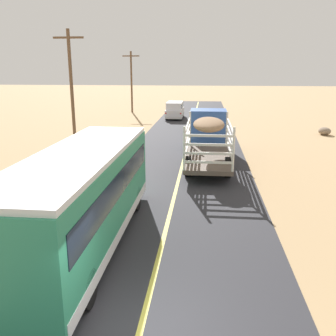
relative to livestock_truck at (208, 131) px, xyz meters
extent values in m
cube|color=#2D2D33|center=(-1.53, -17.26, -1.78)|extent=(8.00, 120.00, 0.02)
cube|color=#D8CC4C|center=(-1.53, -17.26, -1.77)|extent=(0.16, 117.60, 0.00)
cube|color=#3359A5|center=(0.00, 2.16, 0.03)|extent=(2.50, 2.20, 2.20)
cube|color=#192333|center=(0.00, 2.16, 0.48)|extent=(2.53, 1.54, 0.70)
cube|color=brown|center=(0.00, -3.24, -1.07)|extent=(2.50, 6.40, 0.24)
cylinder|color=silver|center=(-1.19, -0.10, 0.15)|extent=(0.12, 0.12, 2.20)
cylinder|color=silver|center=(1.19, -0.10, 0.15)|extent=(0.12, 0.12, 2.20)
cylinder|color=silver|center=(-1.19, -6.38, 0.15)|extent=(0.12, 0.12, 2.20)
cylinder|color=silver|center=(1.19, -6.38, 0.15)|extent=(0.12, 0.12, 2.20)
cube|color=silver|center=(-1.21, -3.24, -0.51)|extent=(0.08, 6.30, 0.12)
cube|color=silver|center=(1.21, -3.24, -0.51)|extent=(0.08, 6.30, 0.12)
cube|color=silver|center=(0.00, -6.40, -0.51)|extent=(2.40, 0.08, 0.12)
cube|color=silver|center=(-1.21, -3.24, -0.07)|extent=(0.08, 6.30, 0.12)
cube|color=silver|center=(1.21, -3.24, -0.07)|extent=(0.08, 6.30, 0.12)
cube|color=silver|center=(0.00, -6.40, -0.07)|extent=(2.40, 0.08, 0.12)
cube|color=silver|center=(-1.21, -3.24, 0.37)|extent=(0.08, 6.30, 0.12)
cube|color=silver|center=(1.21, -3.24, 0.37)|extent=(0.08, 6.30, 0.12)
cube|color=silver|center=(0.00, -6.40, 0.37)|extent=(2.40, 0.08, 0.12)
cube|color=silver|center=(-1.21, -3.24, 0.81)|extent=(0.08, 6.30, 0.12)
cube|color=silver|center=(1.21, -3.24, 0.81)|extent=(0.08, 6.30, 0.12)
cube|color=silver|center=(0.00, -6.40, 0.81)|extent=(2.40, 0.08, 0.12)
ellipsoid|color=#8C6B4C|center=(0.00, -3.24, 0.90)|extent=(1.75, 3.84, 0.70)
cylinder|color=black|center=(-1.09, 2.16, -1.22)|extent=(0.32, 1.10, 1.10)
cylinder|color=black|center=(1.09, 2.16, -1.22)|extent=(0.32, 1.10, 1.10)
cylinder|color=black|center=(-1.09, -4.52, -1.22)|extent=(0.32, 1.10, 1.10)
cylinder|color=black|center=(1.09, -4.52, -1.22)|extent=(0.32, 1.10, 1.10)
cube|color=#2D8C66|center=(-4.10, -13.09, -0.07)|extent=(2.50, 10.00, 2.70)
cube|color=white|center=(-4.10, -13.09, 1.36)|extent=(2.45, 9.80, 0.16)
cube|color=#192333|center=(-4.10, -13.09, 0.40)|extent=(2.54, 9.20, 0.80)
cube|color=silver|center=(-4.10, -13.09, -1.22)|extent=(2.53, 9.80, 0.36)
cylinder|color=black|center=(-5.20, -9.84, -1.27)|extent=(0.30, 1.00, 1.00)
cylinder|color=black|center=(-3.00, -9.84, -1.27)|extent=(0.30, 1.00, 1.00)
cylinder|color=black|center=(-5.20, -16.34, -1.27)|extent=(0.30, 1.00, 1.00)
cylinder|color=black|center=(-3.00, -16.34, -1.27)|extent=(0.30, 1.00, 1.00)
cube|color=silver|center=(-3.79, 19.17, -1.09)|extent=(1.90, 4.60, 0.90)
cube|color=silver|center=(-3.79, 19.02, -0.24)|extent=(1.75, 3.59, 0.80)
cube|color=#192333|center=(-3.79, 19.02, -0.22)|extent=(1.79, 3.22, 0.44)
cube|color=silver|center=(-3.79, 16.95, -1.42)|extent=(1.86, 0.20, 0.24)
cube|color=red|center=(-4.62, 16.89, -0.91)|extent=(0.16, 0.06, 0.14)
cube|color=red|center=(-2.96, 16.89, -0.91)|extent=(0.16, 0.06, 0.14)
cylinder|color=black|center=(-4.61, 20.60, -1.39)|extent=(0.26, 0.76, 0.76)
cylinder|color=black|center=(-2.97, 20.60, -1.39)|extent=(0.26, 0.76, 0.76)
cylinder|color=black|center=(-4.61, 17.75, -1.39)|extent=(0.26, 0.76, 0.76)
cylinder|color=black|center=(-2.97, 17.75, -1.39)|extent=(0.26, 0.76, 0.76)
cylinder|color=brown|center=(-10.01, 2.68, 2.42)|extent=(0.24, 0.24, 8.43)
cube|color=brown|center=(-10.01, 2.68, 6.04)|extent=(2.20, 0.14, 0.14)
cylinder|color=brown|center=(-10.01, 24.96, 2.13)|extent=(0.24, 0.24, 7.84)
cube|color=brown|center=(-10.01, 24.96, 5.45)|extent=(2.20, 0.14, 0.14)
ellipsoid|color=#84705B|center=(10.36, 9.71, -1.46)|extent=(1.04, 1.33, 0.67)
camera|label=1|loc=(-0.19, -24.08, 3.97)|focal=39.54mm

